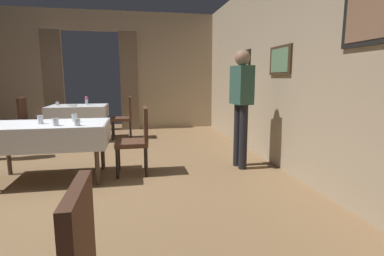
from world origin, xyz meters
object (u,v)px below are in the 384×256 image
(flower_vase_far, at_px, (87,100))
(chair_far_right, at_px, (125,115))
(dining_table_far, at_px, (78,110))
(glass_far_c, at_px, (57,103))
(plate_far_d, at_px, (72,105))
(chair_mid_right, at_px, (137,137))
(plate_far_b, at_px, (72,106))
(dining_table_mid, at_px, (48,131))
(glass_mid_a, at_px, (40,120))
(glass_mid_b, at_px, (74,118))
(glass_mid_d, at_px, (56,122))
(person_diner_standing_aside, at_px, (241,99))
(glass_mid_c, at_px, (77,122))
(chair_far_left, at_px, (29,117))

(flower_vase_far, bearing_deg, chair_far_right, -15.03)
(dining_table_far, distance_m, glass_far_c, 0.47)
(glass_far_c, distance_m, plate_far_d, 0.29)
(chair_mid_right, xyz_separation_m, plate_far_b, (-1.31, 2.41, 0.24))
(dining_table_mid, bearing_deg, glass_mid_a, -157.91)
(glass_mid_b, xyz_separation_m, glass_far_c, (-0.84, 2.67, -0.01))
(dining_table_mid, xyz_separation_m, glass_mid_d, (0.15, -0.23, 0.15))
(dining_table_mid, distance_m, dining_table_far, 2.66)
(chair_mid_right, xyz_separation_m, chair_far_right, (-0.24, 2.61, 0.00))
(chair_far_right, bearing_deg, glass_mid_a, -109.63)
(glass_far_c, xyz_separation_m, plate_far_d, (0.28, 0.05, -0.04))
(dining_table_far, relative_size, chair_far_right, 1.29)
(chair_mid_right, height_order, glass_mid_d, chair_mid_right)
(dining_table_mid, bearing_deg, person_diner_standing_aside, 1.36)
(flower_vase_far, height_order, plate_far_b, flower_vase_far)
(glass_mid_c, xyz_separation_m, flower_vase_far, (-0.36, 3.17, 0.06))
(glass_mid_d, bearing_deg, glass_far_c, 102.93)
(dining_table_mid, relative_size, plate_far_d, 6.20)
(glass_mid_b, relative_size, plate_far_d, 0.44)
(glass_mid_a, xyz_separation_m, glass_far_c, (-0.46, 2.78, -0.01))
(chair_far_right, relative_size, glass_mid_b, 8.81)
(plate_far_d, bearing_deg, glass_mid_a, -86.47)
(glass_mid_b, bearing_deg, chair_far_left, 118.49)
(chair_far_left, bearing_deg, chair_far_right, 0.26)
(plate_far_b, bearing_deg, chair_mid_right, -61.52)
(chair_far_right, distance_m, plate_far_d, 1.17)
(chair_far_left, xyz_separation_m, glass_mid_a, (1.01, -2.68, 0.29))
(glass_mid_c, bearing_deg, glass_mid_a, 152.78)
(glass_mid_b, bearing_deg, chair_far_right, 77.51)
(glass_mid_d, bearing_deg, dining_table_mid, 123.65)
(plate_far_b, height_order, plate_far_d, same)
(chair_mid_right, bearing_deg, person_diner_standing_aside, 0.24)
(chair_far_left, relative_size, glass_mid_b, 8.81)
(dining_table_far, bearing_deg, glass_far_c, 168.34)
(glass_mid_a, distance_m, glass_mid_d, 0.30)
(glass_mid_d, xyz_separation_m, plate_far_d, (-0.40, 3.02, -0.04))
(dining_table_far, relative_size, flower_vase_far, 6.50)
(plate_far_b, distance_m, glass_far_c, 0.45)
(dining_table_far, xyz_separation_m, glass_mid_a, (0.02, -2.69, 0.16))
(dining_table_far, bearing_deg, glass_mid_a, -89.51)
(dining_table_far, bearing_deg, plate_far_b, -113.04)
(plate_far_d, bearing_deg, dining_table_far, -41.63)
(glass_mid_d, xyz_separation_m, flower_vase_far, (-0.10, 3.11, 0.05))
(flower_vase_far, distance_m, plate_far_b, 0.49)
(dining_table_far, relative_size, person_diner_standing_aside, 0.70)
(dining_table_far, bearing_deg, flower_vase_far, 56.15)
(glass_mid_b, xyz_separation_m, plate_far_d, (-0.56, 2.71, -0.05))
(glass_far_c, bearing_deg, chair_mid_right, -58.39)
(chair_far_right, bearing_deg, glass_mid_b, -102.49)
(dining_table_far, relative_size, chair_mid_right, 1.29)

